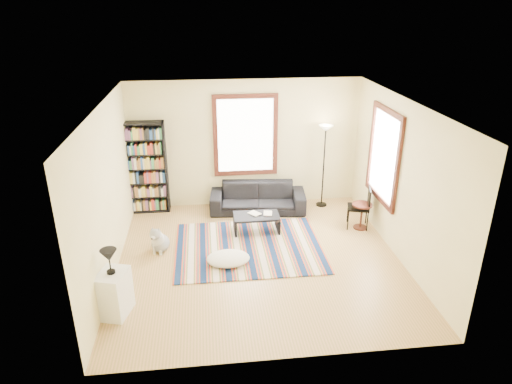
{
  "coord_description": "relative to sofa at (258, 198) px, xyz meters",
  "views": [
    {
      "loc": [
        -0.88,
        -7.05,
        4.32
      ],
      "look_at": [
        0.0,
        0.5,
        1.1
      ],
      "focal_mm": 32.0,
      "sensor_mm": 36.0,
      "label": 1
    }
  ],
  "objects": [
    {
      "name": "folding_chair",
      "position": [
        1.93,
        -1.02,
        0.13
      ],
      "size": [
        0.51,
        0.5,
        0.86
      ],
      "primitive_type": "cube",
      "rotation": [
        0.0,
        0.0,
        -0.28
      ],
      "color": "black",
      "rests_on": "floor"
    },
    {
      "name": "floor_cushion",
      "position": [
        -0.78,
        -2.13,
        -0.21
      ],
      "size": [
        0.77,
        0.58,
        0.19
      ],
      "primitive_type": "ellipsoid",
      "rotation": [
        0.0,
        0.0,
        0.0
      ],
      "color": "white",
      "rests_on": "floor"
    },
    {
      "name": "wall_left",
      "position": [
        -2.77,
        -2.05,
        1.1
      ],
      "size": [
        0.1,
        5.0,
        2.8
      ],
      "primitive_type": "cube",
      "color": "#F8EAA7",
      "rests_on": "floor"
    },
    {
      "name": "white_cabinet",
      "position": [
        -2.52,
        -3.33,
        0.05
      ],
      "size": [
        0.5,
        0.59,
        0.7
      ],
      "primitive_type": "cube",
      "rotation": [
        0.0,
        0.0,
        -0.28
      ],
      "color": "white",
      "rests_on": "floor"
    },
    {
      "name": "book_a",
      "position": [
        -0.24,
        -0.99,
        0.07
      ],
      "size": [
        0.3,
        0.29,
        0.02
      ],
      "primitive_type": "imported",
      "rotation": [
        0.0,
        0.0,
        0.69
      ],
      "color": "beige",
      "rests_on": "coffee_table"
    },
    {
      "name": "ceiling",
      "position": [
        -0.22,
        -2.05,
        2.55
      ],
      "size": [
        5.0,
        5.0,
        0.1
      ],
      "primitive_type": "cube",
      "color": "white",
      "rests_on": "floor"
    },
    {
      "name": "side_table",
      "position": [
        1.98,
        -1.1,
        -0.03
      ],
      "size": [
        0.51,
        0.51,
        0.54
      ],
      "primitive_type": "cylinder",
      "rotation": [
        0.0,
        0.0,
        0.35
      ],
      "color": "#471911",
      "rests_on": "floor"
    },
    {
      "name": "rug",
      "position": [
        -0.37,
        -1.62,
        -0.29
      ],
      "size": [
        2.73,
        2.18,
        0.02
      ],
      "primitive_type": "cube",
      "color": "#0D2144",
      "rests_on": "floor"
    },
    {
      "name": "table_lamp",
      "position": [
        -2.52,
        -3.33,
        0.59
      ],
      "size": [
        0.3,
        0.3,
        0.38
      ],
      "primitive_type": null,
      "rotation": [
        0.0,
        0.0,
        0.29
      ],
      "color": "black",
      "rests_on": "white_cabinet"
    },
    {
      "name": "wall_back",
      "position": [
        -0.22,
        0.5,
        1.1
      ],
      "size": [
        5.0,
        0.1,
        2.8
      ],
      "primitive_type": "cube",
      "color": "#F8EAA7",
      "rests_on": "floor"
    },
    {
      "name": "wall_front",
      "position": [
        -0.22,
        -4.6,
        1.1
      ],
      "size": [
        5.0,
        0.1,
        2.8
      ],
      "primitive_type": "cube",
      "color": "#F8EAA7",
      "rests_on": "floor"
    },
    {
      "name": "floor",
      "position": [
        -0.22,
        -2.05,
        -0.35
      ],
      "size": [
        5.0,
        5.0,
        0.1
      ],
      "primitive_type": "cube",
      "color": "tan",
      "rests_on": "ground"
    },
    {
      "name": "bookshelf",
      "position": [
        -2.38,
        0.27,
        0.7
      ],
      "size": [
        0.9,
        0.3,
        2.0
      ],
      "primitive_type": "cube",
      "color": "black",
      "rests_on": "floor"
    },
    {
      "name": "window_back",
      "position": [
        -0.22,
        0.42,
        1.3
      ],
      "size": [
        1.2,
        0.06,
        1.6
      ],
      "primitive_type": "cube",
      "color": "white",
      "rests_on": "wall_back"
    },
    {
      "name": "floor_lamp",
      "position": [
        1.47,
        0.1,
        0.63
      ],
      "size": [
        0.35,
        0.35,
        1.86
      ],
      "primitive_type": null,
      "rotation": [
        0.0,
        0.0,
        -0.18
      ],
      "color": "black",
      "rests_on": "floor"
    },
    {
      "name": "coffee_table",
      "position": [
        -0.14,
        -0.99,
        -0.12
      ],
      "size": [
        0.95,
        0.61,
        0.36
      ],
      "primitive_type": "cube",
      "rotation": [
        0.0,
        0.0,
        0.12
      ],
      "color": "black",
      "rests_on": "floor"
    },
    {
      "name": "dog",
      "position": [
        -2.0,
        -1.54,
        -0.04
      ],
      "size": [
        0.53,
        0.62,
        0.53
      ],
      "primitive_type": null,
      "rotation": [
        0.0,
        0.0,
        -0.34
      ],
      "color": "#AEAEAE",
      "rests_on": "floor"
    },
    {
      "name": "sofa",
      "position": [
        0.0,
        0.0,
        0.0
      ],
      "size": [
        2.13,
        1.01,
        0.6
      ],
      "primitive_type": "imported",
      "rotation": [
        0.0,
        0.0,
        -0.1
      ],
      "color": "black",
      "rests_on": "floor"
    },
    {
      "name": "wall_right",
      "position": [
        2.33,
        -2.05,
        1.1
      ],
      "size": [
        0.1,
        5.0,
        2.8
      ],
      "primitive_type": "cube",
      "color": "#F8EAA7",
      "rests_on": "floor"
    },
    {
      "name": "book_b",
      "position": [
        0.01,
        -0.94,
        0.07
      ],
      "size": [
        0.2,
        0.26,
        0.02
      ],
      "primitive_type": "imported",
      "rotation": [
        0.0,
        0.0,
        -0.16
      ],
      "color": "beige",
      "rests_on": "coffee_table"
    },
    {
      "name": "window_right",
      "position": [
        2.25,
        -1.25,
        1.3
      ],
      "size": [
        0.06,
        1.2,
        1.6
      ],
      "primitive_type": "cube",
      "color": "white",
      "rests_on": "wall_right"
    }
  ]
}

